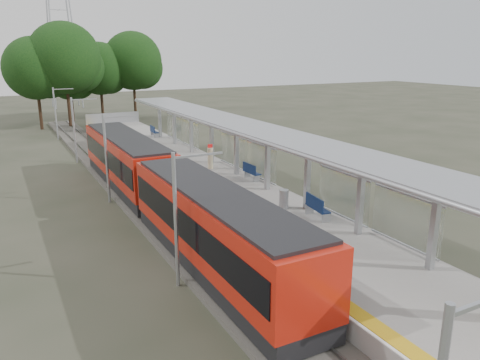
% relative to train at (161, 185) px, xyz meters
% --- Properties ---
extents(ground, '(200.00, 200.00, 0.00)m').
position_rel_train_xyz_m(ground, '(4.50, -14.30, -2.05)').
color(ground, '#474438').
rests_on(ground, ground).
extents(trackbed, '(3.00, 70.00, 0.24)m').
position_rel_train_xyz_m(trackbed, '(-0.00, 5.70, -1.93)').
color(trackbed, '#59544C').
rests_on(trackbed, ground).
extents(platform, '(6.00, 50.00, 1.00)m').
position_rel_train_xyz_m(platform, '(4.50, 5.70, -1.55)').
color(platform, gray).
rests_on(platform, ground).
extents(tactile_strip, '(0.60, 50.00, 0.02)m').
position_rel_train_xyz_m(tactile_strip, '(1.95, 5.70, -1.04)').
color(tactile_strip, gold).
rests_on(tactile_strip, platform).
extents(end_fence, '(6.00, 0.10, 1.20)m').
position_rel_train_xyz_m(end_fence, '(4.50, 30.65, -0.45)').
color(end_fence, '#9EA0A5').
rests_on(end_fence, platform).
extents(train, '(2.74, 27.60, 3.62)m').
position_rel_train_xyz_m(train, '(0.00, 0.00, 0.00)').
color(train, black).
rests_on(train, ground).
extents(canopy, '(3.27, 38.00, 3.66)m').
position_rel_train_xyz_m(canopy, '(6.11, 1.88, 2.15)').
color(canopy, '#9EA0A5').
rests_on(canopy, platform).
extents(tree_cluster, '(20.13, 13.26, 12.37)m').
position_rel_train_xyz_m(tree_cluster, '(3.22, 38.73, 5.32)').
color(tree_cluster, '#382316').
rests_on(tree_cluster, ground).
extents(catenary_masts, '(2.08, 48.16, 5.40)m').
position_rel_train_xyz_m(catenary_masts, '(-1.72, 4.70, 0.86)').
color(catenary_masts, '#9EA0A5').
rests_on(catenary_masts, ground).
extents(bench_near, '(0.74, 1.75, 1.16)m').
position_rel_train_xyz_m(bench_near, '(6.05, -5.75, -0.44)').
color(bench_near, '#0F214C').
rests_on(bench_near, platform).
extents(bench_mid, '(0.51, 1.58, 1.07)m').
position_rel_train_xyz_m(bench_mid, '(6.68, 2.06, -0.49)').
color(bench_mid, '#0F214C').
rests_on(bench_mid, platform).
extents(bench_far, '(0.53, 1.56, 1.06)m').
position_rel_train_xyz_m(bench_far, '(5.96, 20.09, -0.50)').
color(bench_far, '#0F214C').
rests_on(bench_far, platform).
extents(info_pillar_far, '(0.39, 0.39, 1.74)m').
position_rel_train_xyz_m(info_pillar_far, '(5.60, 5.98, -0.30)').
color(info_pillar_far, beige).
rests_on(info_pillar_far, platform).
extents(litter_bin, '(0.61, 0.61, 1.03)m').
position_rel_train_xyz_m(litter_bin, '(5.43, -3.76, -0.54)').
color(litter_bin, '#9EA0A5').
rests_on(litter_bin, platform).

